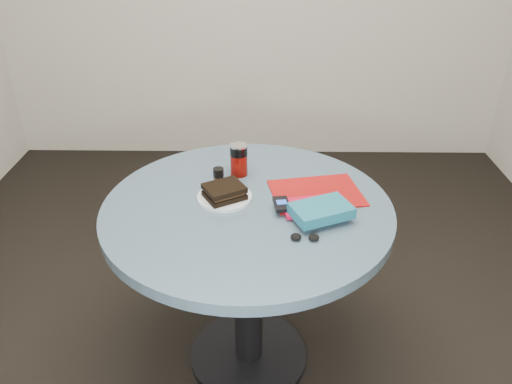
{
  "coord_description": "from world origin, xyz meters",
  "views": [
    {
      "loc": [
        0.05,
        -1.46,
        1.65
      ],
      "look_at": [
        0.03,
        0.0,
        0.8
      ],
      "focal_mm": 35.0,
      "sensor_mm": 36.0,
      "label": 1
    }
  ],
  "objects_px": {
    "plate": "(225,197)",
    "pepper_grinder": "(219,179)",
    "magazine": "(316,193)",
    "novel": "(321,211)",
    "headphones": "(305,237)",
    "red_book": "(307,207)",
    "soda_can": "(239,160)",
    "mp3_player": "(282,204)",
    "sandwich": "(224,192)",
    "table": "(248,243)"
  },
  "relations": [
    {
      "from": "mp3_player",
      "to": "headphones",
      "type": "bearing_deg",
      "value": -67.9
    },
    {
      "from": "headphones",
      "to": "magazine",
      "type": "bearing_deg",
      "value": 77.86
    },
    {
      "from": "sandwich",
      "to": "headphones",
      "type": "distance_m",
      "value": 0.35
    },
    {
      "from": "pepper_grinder",
      "to": "magazine",
      "type": "relative_size",
      "value": 0.28
    },
    {
      "from": "table",
      "to": "sandwich",
      "type": "bearing_deg",
      "value": 160.81
    },
    {
      "from": "soda_can",
      "to": "pepper_grinder",
      "type": "xyz_separation_m",
      "value": [
        -0.07,
        -0.12,
        -0.02
      ]
    },
    {
      "from": "mp3_player",
      "to": "table",
      "type": "bearing_deg",
      "value": 161.17
    },
    {
      "from": "soda_can",
      "to": "red_book",
      "type": "height_order",
      "value": "soda_can"
    },
    {
      "from": "magazine",
      "to": "red_book",
      "type": "distance_m",
      "value": 0.12
    },
    {
      "from": "plate",
      "to": "pepper_grinder",
      "type": "xyz_separation_m",
      "value": [
        -0.02,
        0.06,
        0.04
      ]
    },
    {
      "from": "table",
      "to": "red_book",
      "type": "distance_m",
      "value": 0.27
    },
    {
      "from": "sandwich",
      "to": "novel",
      "type": "height_order",
      "value": "sandwich"
    },
    {
      "from": "mp3_player",
      "to": "red_book",
      "type": "bearing_deg",
      "value": 5.02
    },
    {
      "from": "novel",
      "to": "soda_can",
      "type": "bearing_deg",
      "value": 107.86
    },
    {
      "from": "red_book",
      "to": "headphones",
      "type": "bearing_deg",
      "value": -109.64
    },
    {
      "from": "table",
      "to": "red_book",
      "type": "xyz_separation_m",
      "value": [
        0.2,
        -0.03,
        0.18
      ]
    },
    {
      "from": "pepper_grinder",
      "to": "headphones",
      "type": "height_order",
      "value": "pepper_grinder"
    },
    {
      "from": "soda_can",
      "to": "mp3_player",
      "type": "xyz_separation_m",
      "value": [
        0.15,
        -0.26,
        -0.03
      ]
    },
    {
      "from": "plate",
      "to": "table",
      "type": "bearing_deg",
      "value": -24.9
    },
    {
      "from": "pepper_grinder",
      "to": "magazine",
      "type": "distance_m",
      "value": 0.35
    },
    {
      "from": "magazine",
      "to": "sandwich",
      "type": "bearing_deg",
      "value": 177.81
    },
    {
      "from": "red_book",
      "to": "novel",
      "type": "bearing_deg",
      "value": -71.9
    },
    {
      "from": "red_book",
      "to": "table",
      "type": "bearing_deg",
      "value": 158.33
    },
    {
      "from": "sandwich",
      "to": "headphones",
      "type": "xyz_separation_m",
      "value": [
        0.26,
        -0.23,
        -0.03
      ]
    },
    {
      "from": "novel",
      "to": "mp3_player",
      "type": "bearing_deg",
      "value": 132.15
    },
    {
      "from": "pepper_grinder",
      "to": "plate",
      "type": "bearing_deg",
      "value": -68.71
    },
    {
      "from": "table",
      "to": "magazine",
      "type": "distance_m",
      "value": 0.3
    },
    {
      "from": "soda_can",
      "to": "mp3_player",
      "type": "relative_size",
      "value": 1.33
    },
    {
      "from": "plate",
      "to": "red_book",
      "type": "distance_m",
      "value": 0.29
    },
    {
      "from": "table",
      "to": "mp3_player",
      "type": "bearing_deg",
      "value": -18.83
    },
    {
      "from": "headphones",
      "to": "sandwich",
      "type": "bearing_deg",
      "value": 138.52
    },
    {
      "from": "headphones",
      "to": "red_book",
      "type": "bearing_deg",
      "value": 83.15
    },
    {
      "from": "plate",
      "to": "mp3_player",
      "type": "distance_m",
      "value": 0.21
    },
    {
      "from": "plate",
      "to": "sandwich",
      "type": "bearing_deg",
      "value": -86.85
    },
    {
      "from": "sandwich",
      "to": "pepper_grinder",
      "type": "xyz_separation_m",
      "value": [
        -0.02,
        0.07,
        0.01
      ]
    },
    {
      "from": "novel",
      "to": "headphones",
      "type": "bearing_deg",
      "value": -142.41
    },
    {
      "from": "table",
      "to": "headphones",
      "type": "relative_size",
      "value": 11.1
    },
    {
      "from": "novel",
      "to": "sandwich",
      "type": "bearing_deg",
      "value": 135.3
    },
    {
      "from": "red_book",
      "to": "mp3_player",
      "type": "distance_m",
      "value": 0.09
    },
    {
      "from": "plate",
      "to": "headphones",
      "type": "bearing_deg",
      "value": -42.56
    },
    {
      "from": "plate",
      "to": "pepper_grinder",
      "type": "distance_m",
      "value": 0.08
    },
    {
      "from": "soda_can",
      "to": "pepper_grinder",
      "type": "height_order",
      "value": "soda_can"
    },
    {
      "from": "magazine",
      "to": "mp3_player",
      "type": "xyz_separation_m",
      "value": [
        -0.13,
        -0.12,
        0.02
      ]
    },
    {
      "from": "magazine",
      "to": "mp3_player",
      "type": "height_order",
      "value": "mp3_player"
    },
    {
      "from": "table",
      "to": "pepper_grinder",
      "type": "distance_m",
      "value": 0.25
    },
    {
      "from": "magazine",
      "to": "red_book",
      "type": "xyz_separation_m",
      "value": [
        -0.04,
        -0.11,
        0.01
      ]
    },
    {
      "from": "magazine",
      "to": "novel",
      "type": "bearing_deg",
      "value": -101.4
    },
    {
      "from": "soda_can",
      "to": "table",
      "type": "bearing_deg",
      "value": -80.31
    },
    {
      "from": "sandwich",
      "to": "magazine",
      "type": "xyz_separation_m",
      "value": [
        0.32,
        0.05,
        -0.03
      ]
    },
    {
      "from": "magazine",
      "to": "mp3_player",
      "type": "distance_m",
      "value": 0.17
    }
  ]
}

